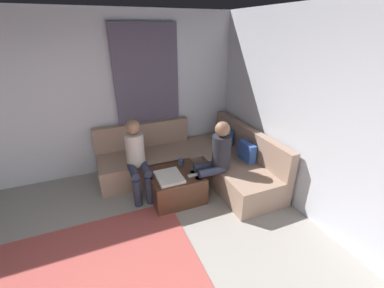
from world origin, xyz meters
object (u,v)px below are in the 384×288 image
Objects in this scene: ottoman at (175,185)px; game_remote at (193,175)px; person_on_couch_back at (215,157)px; coffee_mug at (181,162)px; person_on_couch_side at (137,156)px; sectional_couch at (195,161)px.

ottoman is 0.36m from game_remote.
coffee_mug is at bearing 45.96° from person_on_couch_back.
person_on_couch_back is at bearing 91.26° from game_remote.
person_on_couch_back is (0.17, 0.59, 0.45)m from ottoman.
person_on_couch_back reaches higher than coffee_mug.
game_remote is at bearing 145.52° from person_on_couch_side.
coffee_mug reaches higher than game_remote.
person_on_couch_side is at bearing 65.97° from person_on_couch_back.
coffee_mug is at bearing -174.29° from game_remote.
person_on_couch_side is at bearing -124.48° from game_remote.
game_remote is (0.63, -0.31, 0.15)m from sectional_couch.
ottoman is 5.07× the size of game_remote.
coffee_mug is 0.08× the size of person_on_couch_side.
coffee_mug is 0.40m from game_remote.
person_on_couch_side is at bearing -81.76° from sectional_couch.
person_on_couch_side reaches higher than game_remote.
sectional_couch is 2.12× the size of person_on_couch_back.
sectional_couch is at bearing 5.02° from person_on_couch_back.
person_on_couch_back is (0.63, 0.06, 0.38)m from sectional_couch.
ottoman is at bearing -129.29° from game_remote.
person_on_couch_side reaches higher than sectional_couch.
person_on_couch_back is at bearing 45.96° from coffee_mug.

